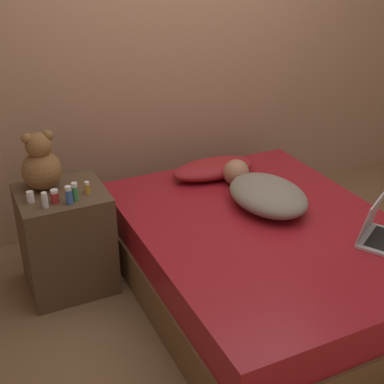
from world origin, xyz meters
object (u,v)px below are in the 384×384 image
bottle_white (30,197)px  bottle_green (75,192)px  person_lying (264,192)px  pillow (213,168)px  teddy_bear (41,164)px  bottle_clear (45,200)px  bottle_blue (69,195)px  bottle_amber (87,188)px  bottle_red (55,196)px  laptop (380,232)px

bottle_white → bottle_green: 0.25m
person_lying → pillow: bearing=98.1°
pillow → teddy_bear: teddy_bear is taller
teddy_bear → bottle_clear: 0.27m
person_lying → bottle_blue: 1.19m
teddy_bear → bottle_amber: (0.21, -0.18, -0.12)m
pillow → bottle_red: 1.17m
teddy_bear → bottle_red: bearing=-84.5°
bottle_green → person_lying: bearing=-11.5°
pillow → person_lying: (0.09, -0.50, 0.02)m
person_lying → bottle_amber: size_ratio=9.81×
person_lying → teddy_bear: (-1.25, 0.46, 0.24)m
pillow → bottle_amber: bottle_amber is taller
bottle_amber → bottle_green: bearing=-149.8°
person_lying → bottle_white: bearing=164.7°
teddy_bear → bottle_clear: bearing=-99.8°
bottle_clear → laptop: bearing=-27.5°
bottle_white → teddy_bear: bearing=54.6°
laptop → bottle_blue: 1.73m
bottle_white → bottle_clear: (0.06, -0.10, 0.01)m
teddy_bear → bottle_amber: bearing=-40.3°
bottle_white → bottle_blue: (0.19, -0.11, 0.02)m
laptop → bottle_white: 1.95m
pillow → laptop: bearing=-69.0°
person_lying → bottle_clear: 1.31m
pillow → bottle_green: size_ratio=5.61×
pillow → bottle_clear: (-1.20, -0.29, 0.16)m
bottle_red → bottle_green: bearing=-11.6°
pillow → person_lying: size_ratio=0.80×
bottle_white → bottle_red: bearing=-26.1°
laptop → pillow: bearing=79.9°
bottle_red → teddy_bear: bearing=95.5°
bottle_amber → pillow: bearing=13.6°
pillow → bottle_blue: 1.12m
bottle_green → bottle_clear: (-0.17, -0.01, -0.01)m
bottle_white → bottle_clear: size_ratio=0.73×
laptop → bottle_amber: size_ratio=4.98×
laptop → bottle_red: (-1.57, 0.89, 0.15)m
laptop → bottle_green: 1.71m
bottle_green → bottle_amber: 0.10m
bottle_amber → laptop: bearing=-33.6°
laptop → bottle_white: (-1.70, 0.95, 0.15)m
person_lying → bottle_green: 1.15m
person_lying → bottle_red: (-1.23, 0.25, 0.13)m
person_lying → bottle_amber: 1.08m
person_lying → bottle_clear: size_ratio=8.34×
bottle_green → bottle_blue: 0.05m
bottle_red → bottle_blue: (0.07, -0.05, 0.01)m
teddy_bear → bottle_blue: size_ratio=3.30×
pillow → teddy_bear: bearing=-177.7°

